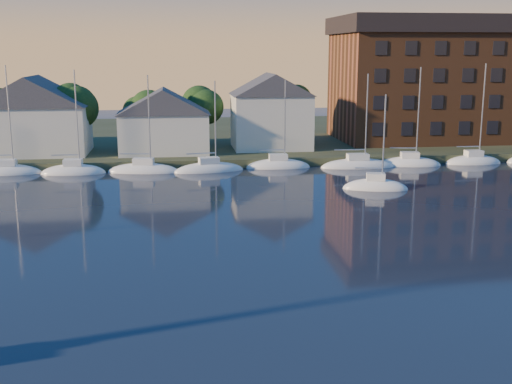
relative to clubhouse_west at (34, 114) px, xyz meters
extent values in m
plane|color=black|center=(22.00, -58.00, -5.93)|extent=(260.00, 260.00, 0.00)
cube|color=#333A22|center=(22.00, 17.00, -5.93)|extent=(160.00, 50.00, 2.00)
cube|color=brown|center=(22.00, -6.00, -5.93)|extent=(120.00, 3.00, 1.00)
cube|color=beige|center=(0.00, 0.00, -1.93)|extent=(13.00, 9.00, 6.00)
cube|color=beige|center=(16.00, -1.00, -2.43)|extent=(11.00, 8.00, 5.00)
cube|color=beige|center=(30.00, 1.00, -1.43)|extent=(10.00, 8.00, 7.00)
cube|color=brown|center=(56.00, 7.00, 2.57)|extent=(30.00, 16.00, 15.00)
cube|color=black|center=(56.00, 7.00, 11.27)|extent=(31.00, 17.00, 2.40)
cylinder|color=#3B2A1B|center=(-4.00, 5.00, -3.18)|extent=(0.50, 0.50, 3.50)
sphere|color=#163212|center=(-4.00, 5.00, 1.27)|extent=(5.40, 5.40, 5.40)
cylinder|color=#3B2A1B|center=(4.00, 5.00, -3.18)|extent=(0.50, 0.50, 3.50)
sphere|color=#163212|center=(4.00, 5.00, 1.27)|extent=(5.40, 5.40, 5.40)
cylinder|color=#3B2A1B|center=(12.00, 5.00, -3.18)|extent=(0.50, 0.50, 3.50)
sphere|color=#163212|center=(12.00, 5.00, 1.27)|extent=(5.40, 5.40, 5.40)
cylinder|color=#3B2A1B|center=(20.00, 5.00, -3.18)|extent=(0.50, 0.50, 3.50)
sphere|color=#163212|center=(20.00, 5.00, 1.27)|extent=(5.40, 5.40, 5.40)
cylinder|color=#3B2A1B|center=(28.00, 5.00, -3.18)|extent=(0.50, 0.50, 3.50)
sphere|color=#163212|center=(28.00, 5.00, 1.27)|extent=(5.40, 5.40, 5.40)
cylinder|color=#3B2A1B|center=(36.00, 5.00, -3.18)|extent=(0.50, 0.50, 3.50)
sphere|color=#163212|center=(36.00, 5.00, 1.27)|extent=(5.40, 5.40, 5.40)
cylinder|color=#3B2A1B|center=(44.00, 5.00, -3.18)|extent=(0.50, 0.50, 3.50)
sphere|color=#163212|center=(44.00, 5.00, 1.27)|extent=(5.40, 5.40, 5.40)
cylinder|color=#3B2A1B|center=(52.00, 5.00, -3.18)|extent=(0.50, 0.50, 3.50)
sphere|color=#163212|center=(52.00, 5.00, 1.27)|extent=(5.40, 5.40, 5.40)
cylinder|color=#3B2A1B|center=(60.00, 5.00, -3.18)|extent=(0.50, 0.50, 3.50)
sphere|color=#163212|center=(60.00, 5.00, 1.27)|extent=(5.40, 5.40, 5.40)
ellipsoid|color=white|center=(-2.00, -9.00, -5.93)|extent=(7.50, 2.40, 2.20)
cube|color=white|center=(-2.00, -9.00, -4.63)|extent=(2.10, 1.32, 0.70)
cylinder|color=#A5A8AD|center=(-1.25, -9.00, 0.02)|extent=(0.16, 0.16, 10.00)
ellipsoid|color=white|center=(6.00, -9.00, -5.93)|extent=(7.50, 2.40, 2.20)
cube|color=white|center=(6.00, -9.00, -4.63)|extent=(2.10, 1.32, 0.70)
cylinder|color=#A5A8AD|center=(6.75, -9.00, 0.02)|extent=(0.16, 0.16, 10.00)
cylinder|color=#A5A8AD|center=(5.17, -9.00, -3.78)|extent=(3.15, 0.12, 0.12)
ellipsoid|color=white|center=(14.00, -9.00, -5.93)|extent=(7.50, 2.40, 2.20)
cube|color=white|center=(14.00, -9.00, -4.63)|extent=(2.10, 1.32, 0.70)
cylinder|color=#A5A8AD|center=(14.75, -9.00, 0.02)|extent=(0.16, 0.16, 10.00)
cylinder|color=#A5A8AD|center=(13.17, -9.00, -3.78)|extent=(3.15, 0.12, 0.12)
ellipsoid|color=white|center=(22.00, -9.00, -5.93)|extent=(7.50, 2.40, 2.20)
cube|color=white|center=(22.00, -9.00, -4.63)|extent=(2.10, 1.32, 0.70)
cylinder|color=#A5A8AD|center=(22.75, -9.00, 0.02)|extent=(0.16, 0.16, 10.00)
cylinder|color=#A5A8AD|center=(21.17, -9.00, -3.78)|extent=(3.15, 0.12, 0.12)
ellipsoid|color=white|center=(30.00, -9.00, -5.93)|extent=(7.50, 2.40, 2.20)
cube|color=white|center=(30.00, -9.00, -4.63)|extent=(2.10, 1.32, 0.70)
cylinder|color=#A5A8AD|center=(30.75, -9.00, 0.02)|extent=(0.16, 0.16, 10.00)
cylinder|color=#A5A8AD|center=(29.17, -9.00, -3.78)|extent=(3.15, 0.12, 0.12)
ellipsoid|color=white|center=(38.00, -9.00, -5.93)|extent=(7.50, 2.40, 2.20)
cube|color=white|center=(38.00, -9.00, -4.63)|extent=(2.10, 1.32, 0.70)
cylinder|color=#A5A8AD|center=(38.75, -9.00, 0.02)|extent=(0.16, 0.16, 10.00)
cylinder|color=#A5A8AD|center=(37.17, -9.00, -3.78)|extent=(3.15, 0.12, 0.12)
ellipsoid|color=white|center=(46.00, -9.00, -5.93)|extent=(7.50, 2.40, 2.20)
cube|color=white|center=(46.00, -9.00, -4.63)|extent=(2.10, 1.32, 0.70)
cylinder|color=#A5A8AD|center=(46.75, -9.00, 0.02)|extent=(0.16, 0.16, 10.00)
cylinder|color=#A5A8AD|center=(45.17, -9.00, -3.78)|extent=(3.15, 0.12, 0.12)
ellipsoid|color=white|center=(54.00, -9.00, -5.93)|extent=(7.50, 2.40, 2.20)
cube|color=white|center=(54.00, -9.00, -4.63)|extent=(2.10, 1.32, 0.70)
cylinder|color=#A5A8AD|center=(54.75, -9.00, 0.02)|extent=(0.16, 0.16, 10.00)
cylinder|color=#A5A8AD|center=(53.17, -9.00, -3.78)|extent=(3.15, 0.12, 0.12)
ellipsoid|color=white|center=(37.18, -21.66, -5.93)|extent=(6.87, 3.73, 2.20)
cube|color=white|center=(37.18, -21.66, -4.63)|extent=(2.07, 1.62, 0.70)
cylinder|color=#A5A8AD|center=(37.81, -21.82, -0.71)|extent=(0.16, 0.16, 8.54)
cylinder|color=#A5A8AD|center=(36.48, -21.49, -3.78)|extent=(2.69, 0.78, 0.12)
camera|label=1|loc=(17.10, -82.68, 7.72)|focal=45.00mm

